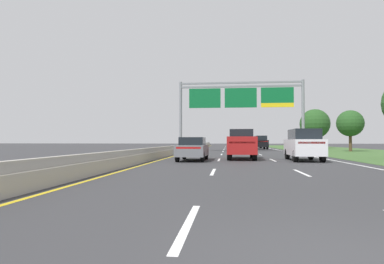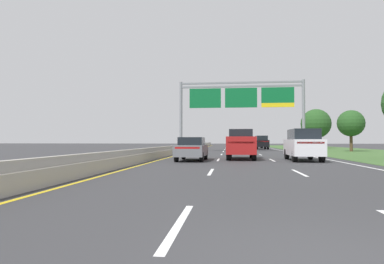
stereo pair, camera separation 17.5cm
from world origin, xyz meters
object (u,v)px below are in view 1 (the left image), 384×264
at_px(car_black_right_lane_suv, 260,142).
at_px(car_silver_right_lane_sedan, 256,143).
at_px(overhead_sign_gantry, 241,101).
at_px(roadside_tree_mid, 350,123).
at_px(car_grey_left_lane_sedan, 193,148).
at_px(roadside_tree_far, 315,124).
at_px(pickup_truck_red, 241,144).
at_px(car_white_right_lane_suv, 304,144).

xyz_separation_m(car_black_right_lane_suv, car_silver_right_lane_sedan, (0.01, 8.26, -0.28)).
bearing_deg(overhead_sign_gantry, roadside_tree_mid, 10.67).
bearing_deg(roadside_tree_mid, overhead_sign_gantry, -169.33).
height_order(car_grey_left_lane_sedan, roadside_tree_far, roadside_tree_far).
xyz_separation_m(pickup_truck_red, car_grey_left_lane_sedan, (-3.35, -2.37, -0.26)).
bearing_deg(car_black_right_lane_suv, car_grey_left_lane_sedan, 164.72).
xyz_separation_m(car_grey_left_lane_sedan, roadside_tree_far, (17.59, 38.17, 3.50)).
bearing_deg(car_black_right_lane_suv, roadside_tree_far, -54.80).
relative_size(car_grey_left_lane_sedan, roadside_tree_far, 0.64).
distance_m(car_black_right_lane_suv, car_white_right_lane_suv, 29.82).
relative_size(pickup_truck_red, car_silver_right_lane_sedan, 1.22).
relative_size(car_silver_right_lane_sedan, roadside_tree_mid, 0.87).
height_order(overhead_sign_gantry, car_black_right_lane_suv, overhead_sign_gantry).
bearing_deg(overhead_sign_gantry, roadside_tree_far, 55.61).
relative_size(car_silver_right_lane_sedan, car_grey_left_lane_sedan, 1.01).
xyz_separation_m(car_black_right_lane_suv, roadside_tree_far, (10.19, 7.64, 3.22)).
distance_m(pickup_truck_red, roadside_tree_mid, 23.24).
xyz_separation_m(pickup_truck_red, car_white_right_lane_suv, (4.07, -1.66, 0.02)).
distance_m(overhead_sign_gantry, car_silver_right_lane_sedan, 21.61).
height_order(pickup_truck_red, car_white_right_lane_suv, pickup_truck_red).
distance_m(car_silver_right_lane_sedan, car_grey_left_lane_sedan, 39.49).
bearing_deg(car_grey_left_lane_sedan, car_silver_right_lane_sedan, -9.87).
relative_size(overhead_sign_gantry, car_black_right_lane_suv, 3.17).
distance_m(pickup_truck_red, roadside_tree_far, 38.66).
distance_m(overhead_sign_gantry, roadside_tree_far, 24.33).
relative_size(pickup_truck_red, car_grey_left_lane_sedan, 1.23).
bearing_deg(car_silver_right_lane_sedan, overhead_sign_gantry, 171.99).
distance_m(car_silver_right_lane_sedan, roadside_tree_mid, 20.85).
xyz_separation_m(pickup_truck_red, car_silver_right_lane_sedan, (4.06, 36.41, -0.26)).
bearing_deg(car_grey_left_lane_sedan, pickup_truck_red, -53.71).
height_order(overhead_sign_gantry, car_white_right_lane_suv, overhead_sign_gantry).
relative_size(roadside_tree_mid, roadside_tree_far, 0.74).
distance_m(pickup_truck_red, car_silver_right_lane_sedan, 36.64).
distance_m(pickup_truck_red, car_black_right_lane_suv, 28.45).
bearing_deg(car_silver_right_lane_sedan, roadside_tree_far, -91.79).
bearing_deg(overhead_sign_gantry, car_silver_right_lane_sedan, 80.30).
bearing_deg(car_grey_left_lane_sedan, overhead_sign_gantry, -11.13).
bearing_deg(pickup_truck_red, car_grey_left_lane_sedan, 126.68).
xyz_separation_m(car_silver_right_lane_sedan, roadside_tree_mid, (10.02, -18.09, 2.66)).
bearing_deg(car_grey_left_lane_sedan, car_black_right_lane_suv, -12.68).
relative_size(overhead_sign_gantry, car_silver_right_lane_sedan, 3.38).
bearing_deg(car_silver_right_lane_sedan, car_black_right_lane_suv, -178.39).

